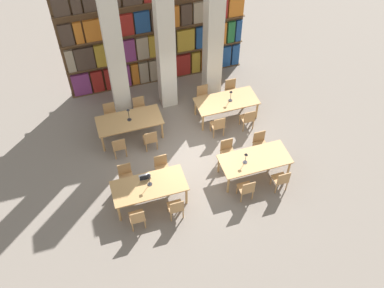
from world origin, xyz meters
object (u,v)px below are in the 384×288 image
at_px(pillar_center, 164,31).
at_px(desk_lamp_1, 246,156).
at_px(chair_1, 126,176).
at_px(laptop, 145,177).
at_px(chair_6, 281,179).
at_px(chair_7, 260,143).
at_px(reading_table_3, 226,102).
at_px(chair_12, 218,125).
at_px(reading_table_0, 149,187).
at_px(chair_5, 227,151).
at_px(pillar_left, 113,40).
at_px(desk_lamp_3, 231,94).
at_px(reading_table_1, 255,160).
at_px(reading_table_2, 129,122).
at_px(pillar_right, 214,22).
at_px(desk_lamp_0, 149,177).
at_px(chair_4, 246,189).
at_px(chair_10, 150,139).
at_px(chair_15, 231,90).
at_px(chair_14, 248,118).
at_px(chair_8, 119,146).
at_px(chair_0, 137,218).
at_px(chair_11, 140,108).
at_px(chair_9, 110,114).
at_px(chair_13, 203,96).
at_px(desk_lamp_2, 128,112).
at_px(chair_2, 176,207).
at_px(chair_3, 162,167).

height_order(pillar_center, desk_lamp_1, pillar_center).
height_order(chair_1, laptop, laptop).
xyz_separation_m(chair_6, chair_7, (0.00, 1.56, 0.00)).
xyz_separation_m(reading_table_3, chair_12, (-0.59, -0.78, -0.21)).
relative_size(reading_table_0, desk_lamp_1, 5.21).
xyz_separation_m(pillar_center, chair_7, (2.17, -3.34, -2.54)).
height_order(reading_table_0, laptop, laptop).
bearing_deg(chair_5, reading_table_3, -109.57).
bearing_deg(chair_7, chair_5, 0.00).
bearing_deg(chair_12, chair_1, -160.86).
relative_size(pillar_left, desk_lamp_3, 13.48).
distance_m(reading_table_1, reading_table_2, 4.33).
height_order(pillar_center, pillar_right, same).
bearing_deg(chair_6, desk_lamp_0, 168.12).
distance_m(chair_4, chair_10, 3.58).
xyz_separation_m(chair_5, chair_15, (1.19, 2.73, 0.00)).
relative_size(laptop, chair_14, 0.37).
bearing_deg(chair_14, desk_lamp_1, -115.54).
distance_m(chair_1, chair_15, 5.25).
bearing_deg(chair_7, desk_lamp_0, 11.15).
height_order(chair_7, desk_lamp_1, desk_lamp_1).
distance_m(laptop, reading_table_3, 4.25).
distance_m(pillar_center, desk_lamp_1, 4.78).
xyz_separation_m(chair_7, chair_8, (-4.37, 1.25, 0.00)).
bearing_deg(desk_lamp_3, reading_table_3, 162.84).
bearing_deg(chair_7, laptop, 7.03).
relative_size(reading_table_1, reading_table_3, 1.00).
relative_size(chair_0, chair_6, 1.00).
bearing_deg(reading_table_1, pillar_right, 89.26).
bearing_deg(chair_11, chair_7, 139.84).
xyz_separation_m(reading_table_0, chair_9, (-0.51, 3.60, -0.21)).
xyz_separation_m(pillar_left, desk_lamp_0, (0.02, -4.10, -1.93)).
bearing_deg(pillar_right, chair_7, -81.62).
height_order(reading_table_3, chair_12, chair_12).
distance_m(chair_0, chair_10, 3.02).
xyz_separation_m(chair_9, chair_12, (3.35, -1.64, 0.00)).
bearing_deg(chair_12, pillar_left, 142.53).
xyz_separation_m(chair_1, chair_6, (4.41, -1.56, 0.00)).
relative_size(pillar_right, chair_13, 6.97).
bearing_deg(chair_0, chair_12, 38.88).
height_order(chair_1, chair_7, same).
xyz_separation_m(pillar_left, chair_4, (2.72, -4.90, -2.54)).
relative_size(chair_4, desk_lamp_2, 1.71).
bearing_deg(chair_2, chair_4, 0.09).
distance_m(pillar_center, pillar_right, 1.68).
xyz_separation_m(chair_3, desk_lamp_1, (2.40, -0.82, 0.56)).
bearing_deg(pillar_center, chair_14, -44.14).
bearing_deg(chair_5, chair_2, 35.83).
bearing_deg(chair_14, chair_10, 178.68).
distance_m(pillar_left, reading_table_2, 2.67).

